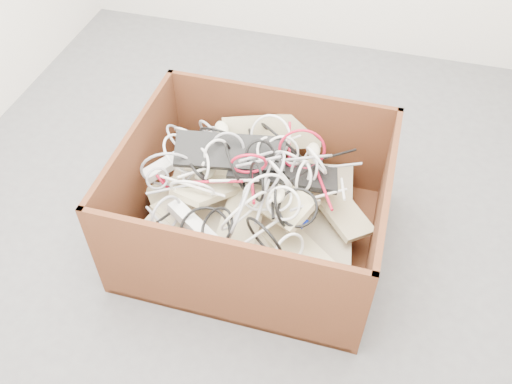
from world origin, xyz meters
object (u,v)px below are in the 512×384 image
(cardboard_box, at_px, (252,218))
(vga_plug, at_px, (301,221))
(power_strip_left, at_px, (177,159))
(power_strip_right, at_px, (196,227))

(cardboard_box, distance_m, vga_plug, 0.34)
(cardboard_box, xyz_separation_m, power_strip_left, (-0.36, 0.05, 0.23))
(power_strip_left, xyz_separation_m, vga_plug, (0.60, -0.18, -0.02))
(power_strip_left, xyz_separation_m, power_strip_right, (0.20, -0.31, -0.04))
(cardboard_box, relative_size, power_strip_right, 3.76)
(vga_plug, bearing_deg, cardboard_box, 177.30)
(cardboard_box, height_order, vga_plug, cardboard_box)
(vga_plug, bearing_deg, power_strip_right, -136.59)
(cardboard_box, relative_size, vga_plug, 24.33)
(power_strip_left, distance_m, vga_plug, 0.63)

